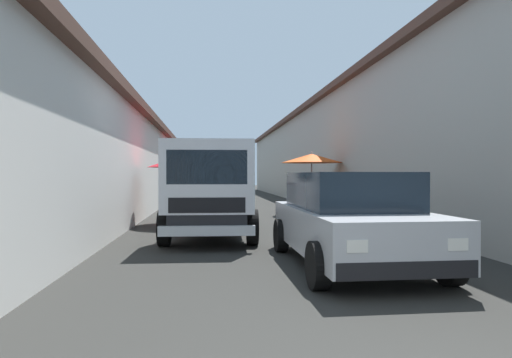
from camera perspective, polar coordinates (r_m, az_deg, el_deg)
The scene contains 10 objects.
ground at distance 15.34m, azimuth -1.21°, elevation -4.76°, with size 90.00×90.00×0.00m, color #282826.
building_left_whitewash at distance 18.32m, azimuth -23.84°, elevation 1.57°, with size 49.80×7.50×3.51m.
building_right_concrete at distance 19.33m, azimuth 18.96°, elevation 3.50°, with size 49.80×7.50×4.83m.
fruit_stall_mid_lane at distance 15.61m, azimuth 7.37°, elevation 1.52°, with size 2.17×2.17×2.25m.
fruit_stall_near_left at distance 12.69m, azimuth -8.91°, elevation 1.28°, with size 2.34×2.34×2.09m.
fruit_stall_far_left at distance 20.78m, azimuth -8.86°, elevation 1.51°, with size 2.49×2.49×2.28m.
hatchback_car at distance 6.96m, azimuth 12.17°, elevation -5.03°, with size 3.92×1.94×1.45m.
delivery_truck at distance 9.41m, azimuth -6.08°, elevation -1.74°, with size 4.98×2.11×2.08m.
vendor_by_crates at distance 14.59m, azimuth -4.91°, elevation -1.48°, with size 0.39×0.56×1.57m.
vendor_in_shade at distance 16.00m, azimuth -2.93°, elevation -1.11°, with size 0.26×0.65×1.65m.
Camera 1 is at (-1.71, 1.34, 1.41)m, focal length 30.49 mm.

